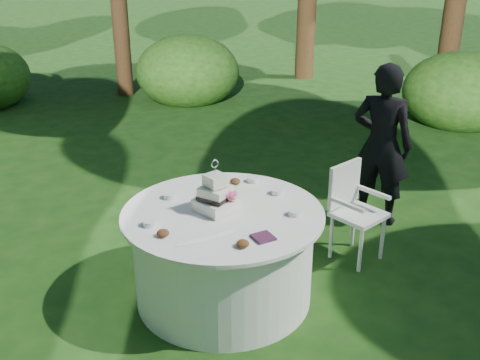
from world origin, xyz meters
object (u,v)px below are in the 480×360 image
(napkins, at_px, (263,237))
(cake, at_px, (216,197))
(guest, at_px, (382,145))
(chair, at_px, (353,204))
(table, at_px, (223,254))

(napkins, xyz_separation_m, cake, (-0.09, 0.55, 0.10))
(napkins, distance_m, guest, 2.19)
(chair, bearing_deg, guest, 32.99)
(guest, distance_m, cake, 2.09)
(chair, bearing_deg, napkins, -156.51)
(guest, relative_size, chair, 1.86)
(guest, xyz_separation_m, table, (-2.00, -0.48, -0.43))
(table, bearing_deg, cake, 131.40)
(table, xyz_separation_m, cake, (-0.04, 0.04, 0.50))
(cake, bearing_deg, table, -48.60)
(table, height_order, chair, chair)
(table, distance_m, cake, 0.50)
(napkins, height_order, guest, guest)
(table, xyz_separation_m, chair, (1.31, 0.03, 0.13))
(guest, height_order, table, guest)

